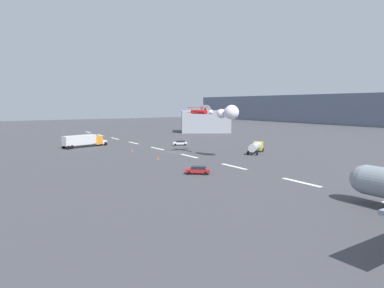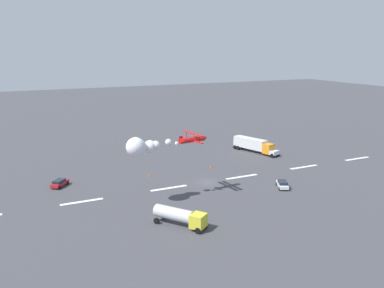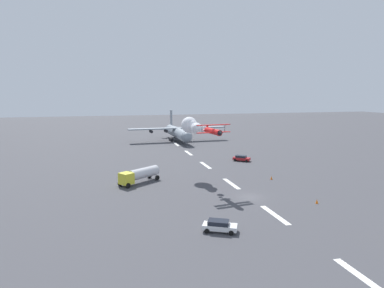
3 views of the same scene
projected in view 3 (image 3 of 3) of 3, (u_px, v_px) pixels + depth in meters
name	position (u px, v px, depth m)	size (l,w,h in m)	color
ground_plane	(250.00, 197.00, 57.70)	(440.00, 440.00, 0.00)	#424247
runway_stripe_3	(364.00, 279.00, 32.32)	(8.00, 0.90, 0.01)	white
runway_stripe_4	(275.00, 215.00, 49.24)	(8.00, 0.90, 0.01)	white
runway_stripe_5	(231.00, 184.00, 66.16)	(8.00, 0.90, 0.01)	white
runway_stripe_6	(206.00, 165.00, 83.08)	(8.00, 0.90, 0.01)	white
runway_stripe_7	(188.00, 153.00, 100.01)	(8.00, 0.90, 0.01)	white
runway_stripe_8	(176.00, 144.00, 116.93)	(8.00, 0.90, 0.01)	white
cargo_transport_plane	(178.00, 133.00, 123.41)	(27.97, 36.94, 11.10)	gray
stunt_biplane_red	(193.00, 126.00, 69.45)	(17.04, 6.57, 3.48)	red
fuel_tanker_truck	(139.00, 174.00, 66.46)	(7.30, 8.77, 2.90)	yellow
followme_car_yellow	(241.00, 158.00, 88.02)	(4.22, 4.58, 1.52)	#B21E23
airport_staff_sedan	(219.00, 226.00, 43.21)	(3.59, 4.80, 1.52)	white
traffic_cone_near	(317.00, 201.00, 54.24)	(0.44, 0.44, 0.75)	orange
traffic_cone_far	(271.00, 178.00, 69.33)	(0.44, 0.44, 0.75)	orange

